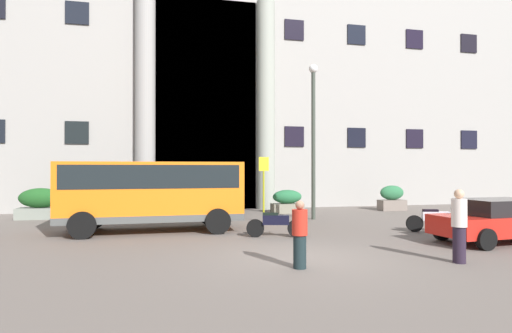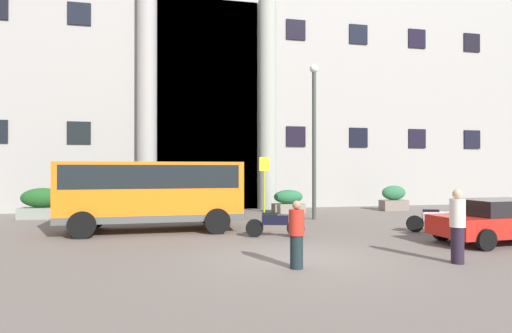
# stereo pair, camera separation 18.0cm
# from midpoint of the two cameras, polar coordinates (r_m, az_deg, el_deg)

# --- Properties ---
(ground_plane) EXTENTS (80.00, 64.00, 0.12)m
(ground_plane) POSITION_cam_midpoint_polar(r_m,az_deg,el_deg) (10.89, 6.77, -12.81)
(ground_plane) COLOR #625953
(office_building_facade) EXTENTS (39.72, 9.78, 19.02)m
(office_building_facade) POSITION_cam_midpoint_polar(r_m,az_deg,el_deg) (28.67, -4.96, 14.26)
(office_building_facade) COLOR gray
(office_building_facade) RESTS_ON ground_plane
(orange_minibus) EXTENTS (6.40, 2.70, 2.54)m
(orange_minibus) POSITION_cam_midpoint_polar(r_m,az_deg,el_deg) (15.59, -13.75, -3.10)
(orange_minibus) COLOR orange
(orange_minibus) RESTS_ON ground_plane
(bus_stop_sign) EXTENTS (0.44, 0.08, 2.80)m
(bus_stop_sign) POSITION_cam_midpoint_polar(r_m,az_deg,el_deg) (17.78, 1.43, -2.15)
(bus_stop_sign) COLOR #99A019
(bus_stop_sign) RESTS_ON ground_plane
(hedge_planter_entrance_right) EXTENTS (1.97, 0.84, 1.42)m
(hedge_planter_entrance_right) POSITION_cam_midpoint_polar(r_m,az_deg,el_deg) (20.25, -9.58, -4.86)
(hedge_planter_entrance_right) COLOR gray
(hedge_planter_entrance_right) RESTS_ON ground_plane
(hedge_planter_far_west) EXTENTS (1.44, 0.71, 1.37)m
(hedge_planter_far_west) POSITION_cam_midpoint_polar(r_m,az_deg,el_deg) (23.81, 18.77, -4.22)
(hedge_planter_far_west) COLOR #71655D
(hedge_planter_far_west) RESTS_ON ground_plane
(hedge_planter_far_east) EXTENTS (1.61, 0.85, 1.19)m
(hedge_planter_far_east) POSITION_cam_midpoint_polar(r_m,az_deg,el_deg) (21.49, 4.75, -4.89)
(hedge_planter_far_east) COLOR gray
(hedge_planter_far_east) RESTS_ON ground_plane
(hedge_planter_entrance_left) EXTENTS (1.93, 0.99, 1.40)m
(hedge_planter_entrance_left) POSITION_cam_midpoint_polar(r_m,az_deg,el_deg) (21.38, -27.31, -4.61)
(hedge_planter_entrance_left) COLOR gray
(hedge_planter_entrance_left) RESTS_ON ground_plane
(parked_sedan_far) EXTENTS (4.22, 2.15, 1.35)m
(parked_sedan_far) POSITION_cam_midpoint_polar(r_m,az_deg,el_deg) (14.89, 31.00, -6.43)
(parked_sedan_far) COLOR red
(parked_sedan_far) RESTS_ON ground_plane
(motorcycle_far_end) EXTENTS (2.03, 0.81, 0.89)m
(motorcycle_far_end) POSITION_cam_midpoint_polar(r_m,az_deg,el_deg) (16.30, 23.85, -6.75)
(motorcycle_far_end) COLOR black
(motorcycle_far_end) RESTS_ON ground_plane
(motorcycle_near_kerb) EXTENTS (1.95, 0.71, 0.89)m
(motorcycle_near_kerb) POSITION_cam_midpoint_polar(r_m,az_deg,el_deg) (13.90, 2.86, -7.92)
(motorcycle_near_kerb) COLOR black
(motorcycle_near_kerb) RESTS_ON ground_plane
(pedestrian_man_crossing) EXTENTS (0.36, 0.36, 1.56)m
(pedestrian_man_crossing) POSITION_cam_midpoint_polar(r_m,az_deg,el_deg) (9.64, 6.19, -9.37)
(pedestrian_man_crossing) COLOR black
(pedestrian_man_crossing) RESTS_ON ground_plane
(pedestrian_man_red_shirt) EXTENTS (0.36, 0.36, 1.80)m
(pedestrian_man_red_shirt) POSITION_cam_midpoint_polar(r_m,az_deg,el_deg) (11.23, 26.58, -7.37)
(pedestrian_man_red_shirt) COLOR black
(pedestrian_man_red_shirt) RESTS_ON ground_plane
(lamppost_plaza_centre) EXTENTS (0.40, 0.40, 7.04)m
(lamppost_plaza_centre) POSITION_cam_midpoint_polar(r_m,az_deg,el_deg) (18.88, 8.33, 5.29)
(lamppost_plaza_centre) COLOR #363E36
(lamppost_plaza_centre) RESTS_ON ground_plane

